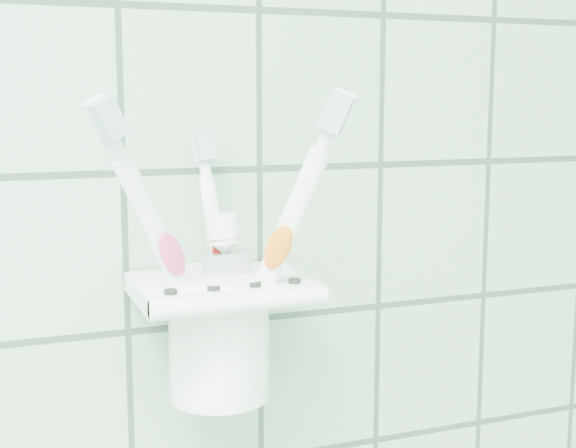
# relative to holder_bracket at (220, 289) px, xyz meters

# --- Properties ---
(holder_bracket) EXTENTS (0.12, 0.10, 0.04)m
(holder_bracket) POSITION_rel_holder_bracket_xyz_m (0.00, 0.00, 0.00)
(holder_bracket) COLOR white
(holder_bracket) RESTS_ON wall_back
(cup) EXTENTS (0.08, 0.08, 0.09)m
(cup) POSITION_rel_holder_bracket_xyz_m (-0.00, 0.00, -0.03)
(cup) COLOR white
(cup) RESTS_ON holder_bracket
(toothbrush_pink) EXTENTS (0.09, 0.05, 0.22)m
(toothbrush_pink) POSITION_rel_holder_bracket_xyz_m (0.01, -0.00, 0.04)
(toothbrush_pink) COLOR white
(toothbrush_pink) RESTS_ON cup
(toothbrush_blue) EXTENTS (0.02, 0.05, 0.18)m
(toothbrush_blue) POSITION_rel_holder_bracket_xyz_m (0.01, -0.01, 0.02)
(toothbrush_blue) COLOR white
(toothbrush_blue) RESTS_ON cup
(toothbrush_orange) EXTENTS (0.07, 0.07, 0.22)m
(toothbrush_orange) POSITION_rel_holder_bracket_xyz_m (-0.00, -0.00, 0.04)
(toothbrush_orange) COLOR white
(toothbrush_orange) RESTS_ON cup
(toothpaste_tube) EXTENTS (0.04, 0.03, 0.13)m
(toothpaste_tube) POSITION_rel_holder_bracket_xyz_m (0.01, -0.01, 0.00)
(toothpaste_tube) COLOR silver
(toothpaste_tube) RESTS_ON cup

